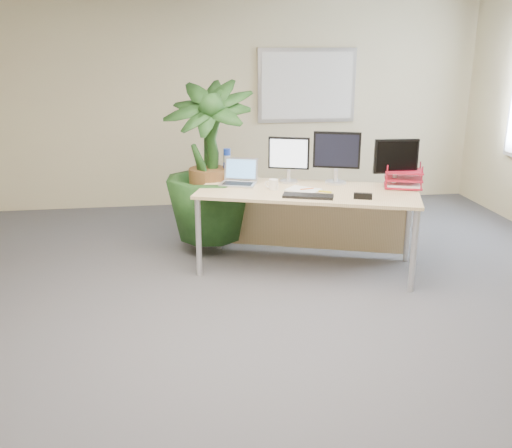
{
  "coord_description": "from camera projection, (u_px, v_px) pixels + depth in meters",
  "views": [
    {
      "loc": [
        -0.56,
        -3.49,
        2.07
      ],
      "look_at": [
        0.0,
        0.35,
        0.84
      ],
      "focal_mm": 40.0,
      "sensor_mm": 36.0,
      "label": 1
    }
  ],
  "objects": [
    {
      "name": "desk",
      "position": [
        309.0,
        204.0,
        5.45
      ],
      "size": [
        2.18,
        1.46,
        0.78
      ],
      "color": "tan",
      "rests_on": "floor"
    },
    {
      "name": "water_bottle",
      "position": [
        227.0,
        164.0,
        5.71
      ],
      "size": [
        0.08,
        0.08,
        0.3
      ],
      "color": "#AAB7C8",
      "rests_on": "desk"
    },
    {
      "name": "floor_plant",
      "position": [
        209.0,
        181.0,
        5.75
      ],
      "size": [
        1.1,
        1.1,
        1.5
      ],
      "primitive_type": "imported",
      "rotation": [
        0.0,
        0.0,
        -0.4
      ],
      "color": "#153613",
      "rests_on": "floor"
    },
    {
      "name": "orange_pen",
      "position": [
        307.0,
        189.0,
        5.26
      ],
      "size": [
        0.13,
        0.04,
        0.01
      ],
      "primitive_type": "cylinder",
      "rotation": [
        0.0,
        1.57,
        0.22
      ],
      "color": "orange",
      "rests_on": "spiral_notebook"
    },
    {
      "name": "yellow_highlighter",
      "position": [
        325.0,
        192.0,
        5.2
      ],
      "size": [
        0.11,
        0.08,
        0.02
      ],
      "primitive_type": "cylinder",
      "rotation": [
        0.0,
        1.57,
        -0.57
      ],
      "color": "yellow",
      "rests_on": "desk"
    },
    {
      "name": "monitor_dark",
      "position": [
        396.0,
        160.0,
        5.29
      ],
      "size": [
        0.42,
        0.19,
        0.46
      ],
      "color": "silver",
      "rests_on": "desk"
    },
    {
      "name": "keyboard",
      "position": [
        308.0,
        196.0,
        5.04
      ],
      "size": [
        0.47,
        0.28,
        0.02
      ],
      "primitive_type": "cube",
      "rotation": [
        0.0,
        0.0,
        -0.33
      ],
      "color": "black",
      "rests_on": "desk"
    },
    {
      "name": "spiral_notebook",
      "position": [
        303.0,
        190.0,
        5.27
      ],
      "size": [
        0.36,
        0.35,
        0.01
      ],
      "primitive_type": "cube",
      "rotation": [
        0.0,
        0.0,
        -0.68
      ],
      "color": "white",
      "rests_on": "desk"
    },
    {
      "name": "monitor_right",
      "position": [
        337.0,
        154.0,
        5.45
      ],
      "size": [
        0.44,
        0.2,
        0.5
      ],
      "color": "silver",
      "rests_on": "desk"
    },
    {
      "name": "stapler",
      "position": [
        363.0,
        196.0,
        4.97
      ],
      "size": [
        0.17,
        0.09,
        0.05
      ],
      "primitive_type": "cube",
      "rotation": [
        0.0,
        0.0,
        -0.33
      ],
      "color": "black",
      "rests_on": "desk"
    },
    {
      "name": "coffee_mug",
      "position": [
        273.0,
        184.0,
        5.29
      ],
      "size": [
        0.13,
        0.09,
        0.1
      ],
      "color": "white",
      "rests_on": "desk"
    },
    {
      "name": "floor",
      "position": [
        263.0,
        353.0,
        4.0
      ],
      "size": [
        8.0,
        8.0,
        0.0
      ],
      "primitive_type": "plane",
      "color": "#424146",
      "rests_on": "ground"
    },
    {
      "name": "whiteboard",
      "position": [
        307.0,
        86.0,
        7.43
      ],
      "size": [
        1.3,
        0.04,
        0.95
      ],
      "color": "silver",
      "rests_on": "back_wall"
    },
    {
      "name": "monitor_left",
      "position": [
        289.0,
        157.0,
        5.51
      ],
      "size": [
        0.39,
        0.18,
        0.44
      ],
      "color": "silver",
      "rests_on": "desk"
    },
    {
      "name": "back_wall",
      "position": [
        215.0,
        102.0,
        7.36
      ],
      "size": [
        7.0,
        0.04,
        2.7
      ],
      "primitive_type": "cube",
      "color": "beige",
      "rests_on": "floor"
    },
    {
      "name": "letter_tray",
      "position": [
        403.0,
        180.0,
        5.36
      ],
      "size": [
        0.41,
        0.36,
        0.16
      ],
      "color": "#AB152B",
      "rests_on": "desk"
    },
    {
      "name": "laptop",
      "position": [
        239.0,
        178.0,
        5.51
      ],
      "size": [
        0.41,
        0.38,
        0.24
      ],
      "color": "#B3B3B8",
      "rests_on": "desk"
    }
  ]
}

